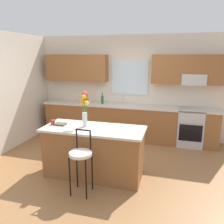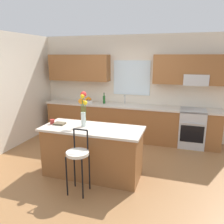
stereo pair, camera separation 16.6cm
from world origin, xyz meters
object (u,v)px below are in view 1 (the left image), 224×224
at_px(oven_range, 190,127).
at_px(fruit_bowl_oranges, 86,101).
at_px(mug_ceramic, 53,122).
at_px(bottle_olive_oil, 102,99).
at_px(flower_vase, 84,107).
at_px(kitchen_island, 94,152).
at_px(cookbook, 60,124).
at_px(bar_stool_near, 81,156).

xyz_separation_m(oven_range, fruit_bowl_oranges, (-2.73, 0.03, 0.51)).
height_order(mug_ceramic, bottle_olive_oil, bottle_olive_oil).
bearing_deg(bottle_olive_oil, oven_range, -0.62).
relative_size(flower_vase, fruit_bowl_oranges, 2.65).
relative_size(oven_range, kitchen_island, 0.50).
xyz_separation_m(kitchen_island, flower_vase, (-0.18, 0.04, 0.82)).
xyz_separation_m(oven_range, mug_ceramic, (-2.57, -2.05, 0.51)).
height_order(cookbook, fruit_bowl_oranges, fruit_bowl_oranges).
xyz_separation_m(kitchen_island, mug_ceramic, (-0.80, -0.02, 0.50)).
relative_size(kitchen_island, bar_stool_near, 1.75).
bearing_deg(bottle_olive_oil, mug_ceramic, -98.29).
bearing_deg(kitchen_island, cookbook, -179.74).
height_order(cookbook, bottle_olive_oil, bottle_olive_oil).
xyz_separation_m(oven_range, cookbook, (-2.43, -2.03, 0.48)).
bearing_deg(fruit_bowl_oranges, oven_range, -0.59).
height_order(bar_stool_near, bottle_olive_oil, bottle_olive_oil).
relative_size(flower_vase, bottle_olive_oil, 2.17).
relative_size(kitchen_island, cookbook, 9.12).
relative_size(oven_range, flower_vase, 1.45).
height_order(oven_range, fruit_bowl_oranges, fruit_bowl_oranges).
distance_m(bar_stool_near, fruit_bowl_oranges, 2.84).
relative_size(fruit_bowl_oranges, bottle_olive_oil, 0.82).
relative_size(bar_stool_near, flower_vase, 1.64).
bearing_deg(oven_range, flower_vase, -134.45).
bearing_deg(bottle_olive_oil, fruit_bowl_oranges, 179.55).
distance_m(bar_stool_near, bottle_olive_oil, 2.72).
xyz_separation_m(flower_vase, mug_ceramic, (-0.62, -0.05, -0.31)).
relative_size(bar_stool_near, mug_ceramic, 11.58).
bearing_deg(flower_vase, oven_range, 45.55).
xyz_separation_m(bar_stool_near, flower_vase, (-0.18, 0.63, 0.64)).
height_order(kitchen_island, fruit_bowl_oranges, fruit_bowl_oranges).
xyz_separation_m(bar_stool_near, cookbook, (-0.65, 0.59, 0.30)).
xyz_separation_m(kitchen_island, cookbook, (-0.65, -0.00, 0.47)).
distance_m(oven_range, bar_stool_near, 3.17).
bearing_deg(oven_range, fruit_bowl_oranges, 179.41).
height_order(flower_vase, bottle_olive_oil, flower_vase).
bearing_deg(bottle_olive_oil, kitchen_island, -76.47).
bearing_deg(oven_range, cookbook, -140.08).
height_order(mug_ceramic, fruit_bowl_oranges, fruit_bowl_oranges).
distance_m(kitchen_island, fruit_bowl_oranges, 2.33).
xyz_separation_m(kitchen_island, fruit_bowl_oranges, (-0.96, 2.06, 0.51)).
relative_size(oven_range, bar_stool_near, 0.88).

